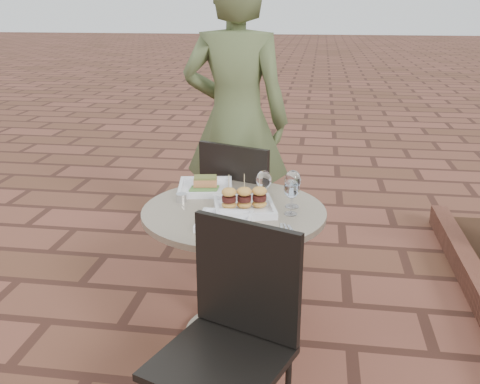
# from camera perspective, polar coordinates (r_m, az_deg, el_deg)

# --- Properties ---
(ground) EXTENTS (60.00, 60.00, 0.00)m
(ground) POSITION_cam_1_polar(r_m,az_deg,el_deg) (2.98, -4.93, -14.84)
(ground) COLOR brown
(ground) RESTS_ON ground
(cafe_table) EXTENTS (0.90, 0.90, 0.73)m
(cafe_table) POSITION_cam_1_polar(r_m,az_deg,el_deg) (2.71, -0.63, -6.68)
(cafe_table) COLOR gray
(cafe_table) RESTS_ON ground
(chair_far) EXTENTS (0.57, 0.57, 0.93)m
(chair_far) POSITION_cam_1_polar(r_m,az_deg,el_deg) (3.20, 0.25, -1.22)
(chair_far) COLOR black
(chair_far) RESTS_ON ground
(chair_near) EXTENTS (0.57, 0.57, 0.93)m
(chair_near) POSITION_cam_1_polar(r_m,az_deg,el_deg) (2.04, -0.79, -14.14)
(chair_near) COLOR black
(chair_near) RESTS_ON ground
(diner) EXTENTS (0.71, 0.47, 1.91)m
(diner) POSITION_cam_1_polar(r_m,az_deg,el_deg) (3.50, -0.44, 7.51)
(diner) COLOR #4C5830
(diner) RESTS_ON ground
(plate_salmon) EXTENTS (0.33, 0.33, 0.08)m
(plate_salmon) POSITION_cam_1_polar(r_m,az_deg,el_deg) (2.87, -3.71, 0.61)
(plate_salmon) COLOR white
(plate_salmon) RESTS_ON cafe_table
(plate_sliders) EXTENTS (0.35, 0.35, 0.18)m
(plate_sliders) POSITION_cam_1_polar(r_m,az_deg,el_deg) (2.58, 0.46, -1.13)
(plate_sliders) COLOR white
(plate_sliders) RESTS_ON cafe_table
(plate_tuna) EXTENTS (0.24, 0.24, 0.03)m
(plate_tuna) POSITION_cam_1_polar(r_m,az_deg,el_deg) (2.43, -1.67, -3.10)
(plate_tuna) COLOR white
(plate_tuna) RESTS_ON cafe_table
(wine_glass_right) EXTENTS (0.07, 0.07, 0.17)m
(wine_glass_right) POSITION_cam_1_polar(r_m,az_deg,el_deg) (2.52, 5.53, 0.23)
(wine_glass_right) COLOR white
(wine_glass_right) RESTS_ON cafe_table
(wine_glass_mid) EXTENTS (0.08, 0.08, 0.18)m
(wine_glass_mid) POSITION_cam_1_polar(r_m,az_deg,el_deg) (2.63, 2.56, 1.22)
(wine_glass_mid) COLOR white
(wine_glass_mid) RESTS_ON cafe_table
(wine_glass_far) EXTENTS (0.08, 0.08, 0.19)m
(wine_glass_far) POSITION_cam_1_polar(r_m,az_deg,el_deg) (2.61, 5.65, 1.17)
(wine_glass_far) COLOR white
(wine_glass_far) RESTS_ON cafe_table
(steel_ramekin) EXTENTS (0.06, 0.06, 0.04)m
(steel_ramekin) POSITION_cam_1_polar(r_m,az_deg,el_deg) (2.72, -6.25, -0.60)
(steel_ramekin) COLOR silver
(steel_ramekin) RESTS_ON cafe_table
(cutlery_set) EXTENTS (0.13, 0.21, 0.00)m
(cutlery_set) POSITION_cam_1_polar(r_m,az_deg,el_deg) (2.36, 5.10, -4.25)
(cutlery_set) COLOR silver
(cutlery_set) RESTS_ON cafe_table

